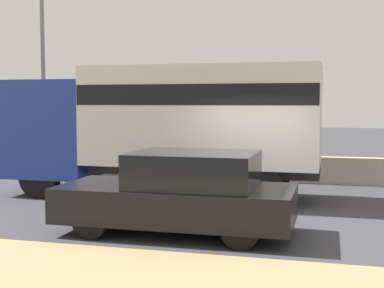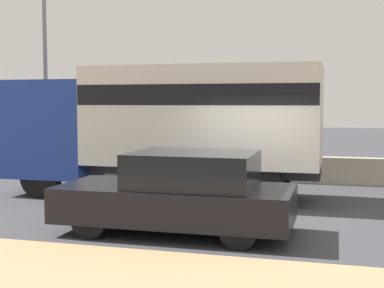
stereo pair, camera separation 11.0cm
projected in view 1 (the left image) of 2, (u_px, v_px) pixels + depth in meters
The scene contains 5 objects.
ground_plane at pixel (239, 228), 9.91m from camera, with size 80.00×80.00×0.00m, color #38383D.
stone_wall_backdrop at pixel (273, 169), 15.61m from camera, with size 60.00×0.35×0.77m.
street_lamp at pixel (42, 38), 16.78m from camera, with size 0.56×0.28×7.58m.
box_truck at pixel (166, 120), 13.11m from camera, with size 7.71×2.43×3.17m.
car_hatchback at pixel (182, 193), 9.46m from camera, with size 4.16×1.81×1.46m.
Camera 1 is at (1.64, -9.66, 2.34)m, focal length 50.00 mm.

